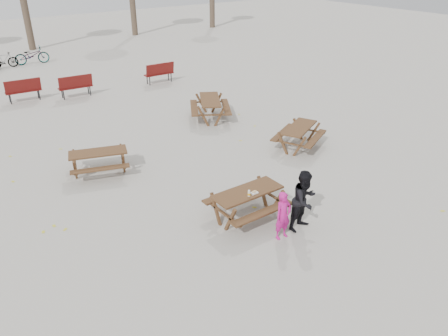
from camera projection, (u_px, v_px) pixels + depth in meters
ground at (247, 217)px, 11.12m from camera, size 80.00×80.00×0.00m
main_picnic_table at (247, 198)px, 10.85m from camera, size 1.80×1.45×0.78m
food_tray at (254, 193)px, 10.65m from camera, size 0.18×0.11×0.03m
bread_roll at (254, 191)px, 10.63m from camera, size 0.14×0.06×0.05m
soda_bottle at (249, 194)px, 10.51m from camera, size 0.07×0.07×0.17m
child at (283, 216)px, 10.09m from camera, size 0.44×0.29×1.20m
adult at (304, 200)px, 10.38m from camera, size 0.83×0.69×1.54m
picnic_table_east at (299, 137)px, 14.86m from camera, size 2.18×2.02×0.75m
picnic_table_north at (99, 163)px, 13.12m from camera, size 2.02×1.81×0.72m
picnic_table_far at (210, 109)px, 17.33m from camera, size 2.30×2.43×0.82m
park_bench_row at (52, 90)px, 19.25m from camera, size 12.18×2.29×1.03m
fallen_leaves at (209, 175)px, 13.19m from camera, size 11.00×11.00×0.01m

